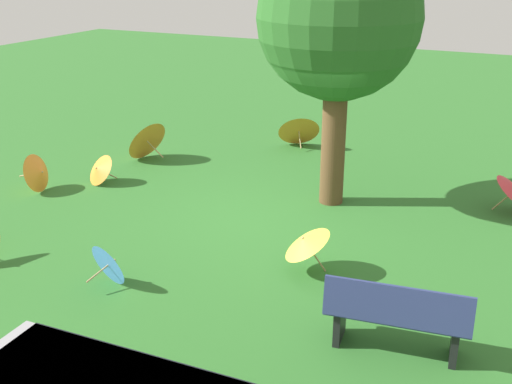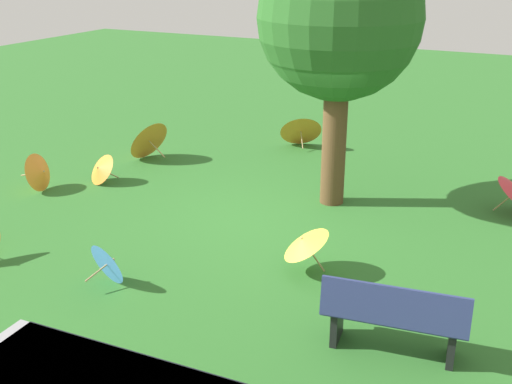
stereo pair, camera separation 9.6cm
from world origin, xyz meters
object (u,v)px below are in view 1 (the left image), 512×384
at_px(parasol_orange_4, 39,173).
at_px(parasol_orange_6, 145,139).
at_px(parasol_orange_3, 299,129).
at_px(parasol_orange_0, 99,169).
at_px(parasol_yellow_0, 305,242).
at_px(shade_tree, 339,20).
at_px(park_bench, 397,316).
at_px(parasol_blue_0, 111,263).

xyz_separation_m(parasol_orange_4, parasol_orange_6, (-0.66, -2.46, 0.09)).
distance_m(parasol_orange_3, parasol_orange_4, 5.78).
xyz_separation_m(parasol_orange_0, parasol_orange_4, (0.73, 0.80, 0.07)).
bearing_deg(parasol_orange_6, parasol_orange_3, -138.79).
relative_size(parasol_yellow_0, parasol_orange_6, 0.89).
height_order(shade_tree, parasol_orange_0, shade_tree).
bearing_deg(parasol_orange_4, shade_tree, -160.10).
height_order(parasol_yellow_0, parasol_orange_6, parasol_orange_6).
height_order(park_bench, parasol_blue_0, park_bench).
height_order(parasol_orange_0, parasol_yellow_0, parasol_yellow_0).
xyz_separation_m(parasol_blue_0, parasol_orange_4, (3.41, -2.28, 0.05)).
height_order(parasol_orange_0, parasol_blue_0, parasol_blue_0).
relative_size(parasol_orange_0, parasol_orange_3, 0.67).
bearing_deg(park_bench, parasol_yellow_0, -39.67).
bearing_deg(parasol_orange_3, parasol_yellow_0, 112.82).
distance_m(parasol_orange_0, parasol_orange_6, 1.67).
height_order(park_bench, parasol_orange_4, park_bench).
bearing_deg(shade_tree, parasol_yellow_0, 101.47).
xyz_separation_m(park_bench, shade_tree, (2.16, -4.02, 2.72)).
distance_m(parasol_blue_0, parasol_orange_3, 7.04).
distance_m(shade_tree, parasol_yellow_0, 3.85).
height_order(parasol_blue_0, parasol_orange_4, parasol_orange_4).
bearing_deg(parasol_blue_0, park_bench, -178.47).
bearing_deg(parasol_orange_3, parasol_orange_0, 57.12).
height_order(park_bench, shade_tree, shade_tree).
bearing_deg(parasol_orange_6, shade_tree, 172.08).
bearing_deg(parasol_orange_0, shade_tree, -166.60).
bearing_deg(shade_tree, parasol_orange_4, 19.90).
xyz_separation_m(parasol_orange_0, parasol_blue_0, (-2.68, 3.09, 0.03)).
xyz_separation_m(park_bench, parasol_orange_6, (6.58, -4.64, -0.01)).
relative_size(parasol_blue_0, parasol_yellow_0, 0.73).
bearing_deg(parasol_orange_3, parasol_orange_6, 41.21).
distance_m(park_bench, parasol_blue_0, 3.84).
height_order(parasol_yellow_0, parasol_orange_4, parasol_orange_4).
xyz_separation_m(shade_tree, parasol_orange_4, (5.09, 1.84, -2.81)).
distance_m(parasol_orange_0, parasol_blue_0, 4.09).
bearing_deg(parasol_yellow_0, parasol_blue_0, 32.85).
xyz_separation_m(shade_tree, parasol_orange_0, (4.36, 1.04, -2.89)).
xyz_separation_m(parasol_yellow_0, parasol_orange_3, (2.36, -5.60, -0.05)).
relative_size(park_bench, parasol_orange_6, 1.54).
distance_m(shade_tree, parasol_orange_4, 6.10).
height_order(parasol_blue_0, parasol_yellow_0, parasol_yellow_0).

